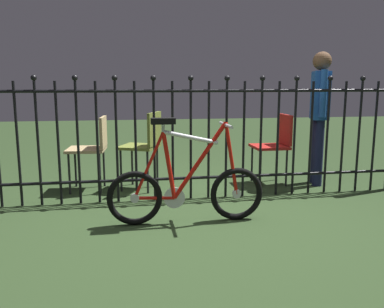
{
  "coord_description": "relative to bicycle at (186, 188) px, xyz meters",
  "views": [
    {
      "loc": [
        -0.64,
        -3.27,
        1.17
      ],
      "look_at": [
        -0.08,
        0.2,
        0.55
      ],
      "focal_mm": 37.38,
      "sensor_mm": 36.0,
      "label": 1
    }
  ],
  "objects": [
    {
      "name": "bicycle",
      "position": [
        0.0,
        0.0,
        0.0
      ],
      "size": [
        1.34,
        0.4,
        0.9
      ],
      "color": "black",
      "rests_on": "ground"
    },
    {
      "name": "chair_tan",
      "position": [
        -0.86,
        1.21,
        0.21
      ],
      "size": [
        0.44,
        0.43,
        0.82
      ],
      "color": "black",
      "rests_on": "ground"
    },
    {
      "name": "person_visitor",
      "position": [
        1.71,
        1.07,
        0.6
      ],
      "size": [
        0.26,
        0.46,
        1.53
      ],
      "color": "#191E3F",
      "rests_on": "ground"
    },
    {
      "name": "chair_olive",
      "position": [
        -0.29,
        1.15,
        0.24
      ],
      "size": [
        0.51,
        0.51,
        0.87
      ],
      "color": "black",
      "rests_on": "ground"
    },
    {
      "name": "chair_red",
      "position": [
        1.23,
        1.18,
        0.2
      ],
      "size": [
        0.4,
        0.39,
        0.82
      ],
      "color": "black",
      "rests_on": "ground"
    },
    {
      "name": "iron_fence",
      "position": [
        0.11,
        0.71,
        0.36
      ],
      "size": [
        4.53,
        0.07,
        1.32
      ],
      "color": "black",
      "rests_on": "ground"
    },
    {
      "name": "ground_plane",
      "position": [
        0.17,
        0.03,
        -0.3
      ],
      "size": [
        20.0,
        20.0,
        0.0
      ],
      "primitive_type": "plane",
      "color": "#273B1E"
    }
  ]
}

